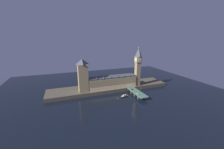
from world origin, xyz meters
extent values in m
plane|color=black|center=(0.00, 0.00, 0.00)|extent=(400.00, 400.00, 0.00)
cube|color=#4C4438|center=(0.00, 39.00, 3.10)|extent=(220.00, 42.00, 6.20)
cube|color=#9E845B|center=(1.83, 30.21, 15.50)|extent=(85.45, 19.43, 18.58)
cube|color=beige|center=(1.83, 20.38, 9.55)|extent=(85.45, 0.20, 6.69)
cube|color=#42474C|center=(1.83, 30.21, 25.99)|extent=(85.45, 17.87, 2.40)
cone|color=#42474C|center=(-28.69, 21.96, 29.23)|extent=(2.40, 2.40, 4.09)
cone|color=#42474C|center=(-16.48, 21.96, 29.23)|extent=(2.40, 2.40, 4.09)
cone|color=#42474C|center=(-4.28, 21.96, 29.23)|extent=(2.40, 2.40, 4.09)
cone|color=#42474C|center=(7.93, 21.96, 29.23)|extent=(2.40, 2.40, 4.09)
cone|color=#42474C|center=(20.14, 21.96, 29.23)|extent=(2.40, 2.40, 4.09)
cone|color=#42474C|center=(32.34, 21.96, 29.23)|extent=(2.40, 2.40, 4.09)
cube|color=#9E845B|center=(49.84, 25.62, 27.87)|extent=(8.25, 8.25, 43.33)
cube|color=#9E845B|center=(49.84, 25.62, 55.12)|extent=(9.73, 9.73, 11.18)
cylinder|color=beige|center=(49.84, 20.63, 55.12)|extent=(7.19, 0.25, 7.19)
cylinder|color=beige|center=(49.84, 30.61, 55.12)|extent=(7.19, 0.25, 7.19)
cylinder|color=beige|center=(54.83, 25.62, 55.12)|extent=(0.25, 7.19, 7.19)
cylinder|color=beige|center=(44.84, 25.62, 55.12)|extent=(0.25, 7.19, 7.19)
cube|color=black|center=(49.84, 20.45, 55.66)|extent=(0.36, 0.10, 5.39)
pyramid|color=#42474C|center=(49.84, 25.62, 68.38)|extent=(9.73, 9.73, 15.33)
sphere|color=gold|center=(49.84, 25.62, 76.84)|extent=(1.60, 1.60, 1.60)
cube|color=#9E845B|center=(-49.68, 29.12, 29.16)|extent=(15.24, 15.24, 45.91)
pyramid|color=#42474C|center=(-49.68, 29.12, 56.45)|extent=(15.54, 15.54, 8.66)
cylinder|color=#99999E|center=(-49.68, 29.12, 63.78)|extent=(0.24, 0.24, 6.00)
cube|color=gold|center=(-48.58, 29.12, 65.88)|extent=(2.00, 0.08, 1.20)
cube|color=#4C7560|center=(32.71, -5.00, 5.60)|extent=(13.40, 46.00, 1.40)
cube|color=#4C4438|center=(32.71, -16.50, 2.45)|extent=(11.39, 3.20, 4.90)
cube|color=#4C4438|center=(32.71, -5.00, 2.45)|extent=(11.39, 3.20, 4.90)
cube|color=#4C4438|center=(32.71, 6.50, 2.45)|extent=(11.39, 3.20, 4.90)
cube|color=black|center=(29.76, 7.46, 6.85)|extent=(1.93, 3.96, 0.75)
cube|color=black|center=(29.76, 7.46, 7.45)|extent=(1.58, 1.78, 0.45)
cylinder|color=black|center=(28.85, 8.69, 6.62)|extent=(0.22, 0.64, 0.64)
cylinder|color=black|center=(30.68, 8.69, 6.62)|extent=(0.22, 0.64, 0.64)
cylinder|color=black|center=(28.85, 6.23, 6.62)|extent=(0.22, 0.64, 0.64)
cylinder|color=black|center=(30.68, 6.23, 6.62)|extent=(0.22, 0.64, 0.64)
cube|color=white|center=(29.76, -12.02, 6.84)|extent=(1.97, 3.98, 0.74)
cube|color=black|center=(29.76, -12.02, 7.43)|extent=(1.61, 1.79, 0.45)
cylinder|color=black|center=(28.83, -10.78, 6.62)|extent=(0.22, 0.64, 0.64)
cylinder|color=black|center=(30.70, -10.78, 6.62)|extent=(0.22, 0.64, 0.64)
cylinder|color=black|center=(28.83, -13.25, 6.62)|extent=(0.22, 0.64, 0.64)
cylinder|color=black|center=(30.70, -13.25, 6.62)|extent=(0.22, 0.64, 0.64)
cylinder|color=#2D3333|center=(26.41, -19.72, 6.55)|extent=(0.56, 0.56, 0.50)
cylinder|color=#2D3333|center=(26.41, -19.72, 9.69)|extent=(0.18, 0.18, 5.78)
sphere|color=#F9E5A3|center=(26.41, -19.72, 13.13)|extent=(0.60, 0.60, 0.60)
sphere|color=#F9E5A3|center=(25.96, -19.72, 12.78)|extent=(0.44, 0.44, 0.44)
sphere|color=#F9E5A3|center=(26.86, -19.72, 12.78)|extent=(0.44, 0.44, 0.44)
cylinder|color=#2D3333|center=(39.00, -5.00, 6.55)|extent=(0.56, 0.56, 0.50)
cylinder|color=#2D3333|center=(39.00, -5.00, 9.60)|extent=(0.18, 0.18, 5.61)
sphere|color=#F9E5A3|center=(39.00, -5.00, 12.96)|extent=(0.60, 0.60, 0.60)
sphere|color=#F9E5A3|center=(38.55, -5.00, 12.61)|extent=(0.44, 0.44, 0.44)
sphere|color=#F9E5A3|center=(39.45, -5.00, 12.61)|extent=(0.44, 0.44, 0.44)
cylinder|color=#2D3333|center=(26.41, 9.72, 6.55)|extent=(0.56, 0.56, 0.50)
cylinder|color=#2D3333|center=(26.41, 9.72, 9.62)|extent=(0.18, 0.18, 5.64)
sphere|color=#F9E5A3|center=(26.41, 9.72, 12.98)|extent=(0.60, 0.60, 0.60)
sphere|color=#F9E5A3|center=(25.96, 9.72, 12.63)|extent=(0.44, 0.44, 0.44)
sphere|color=#F9E5A3|center=(26.86, 9.72, 12.63)|extent=(0.44, 0.44, 0.44)
ellipsoid|color=#28282D|center=(11.02, -2.01, 0.84)|extent=(14.30, 7.68, 1.67)
cube|color=tan|center=(11.02, -2.01, 1.59)|extent=(12.50, 6.38, 0.24)
cube|color=#B7B2A8|center=(11.02, -2.01, 2.55)|extent=(6.61, 4.26, 1.67)
camera|label=1|loc=(-79.81, -188.59, 92.14)|focal=22.00mm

